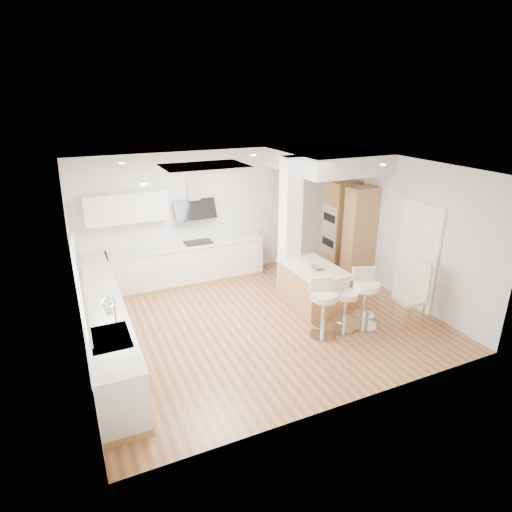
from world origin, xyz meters
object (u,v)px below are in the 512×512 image
bar_stool_a (323,306)px  bar_stool_b (345,303)px  peninsula (312,286)px  dining_chair (416,291)px  bar_stool_c (365,295)px

bar_stool_a → bar_stool_b: size_ratio=1.08×
peninsula → dining_chair: (1.30, -1.36, 0.22)m
peninsula → bar_stool_b: (0.01, -1.05, 0.12)m
bar_stool_c → dining_chair: size_ratio=0.91×
peninsula → bar_stool_a: size_ratio=1.32×
peninsula → dining_chair: dining_chair is taller
bar_stool_a → dining_chair: (1.73, -0.30, 0.06)m
bar_stool_c → dining_chair: dining_chair is taller
bar_stool_c → peninsula: bearing=127.4°
bar_stool_b → dining_chair: dining_chair is taller
peninsula → bar_stool_a: bearing=-113.4°
bar_stool_c → dining_chair: (0.89, -0.27, 0.03)m
bar_stool_a → bar_stool_b: (0.44, 0.01, -0.04)m
bar_stool_c → dining_chair: 0.93m
peninsula → bar_stool_b: bar_stool_b is taller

